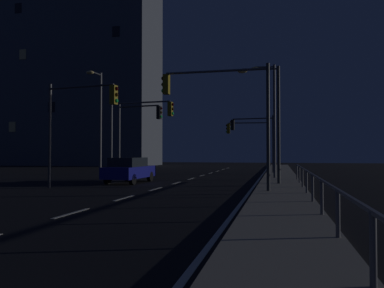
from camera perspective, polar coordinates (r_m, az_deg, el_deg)
ground_plane at (r=19.94m, az=-5.10°, el=-6.69°), size 112.00×112.00×0.00m
sidewalk_right at (r=18.95m, az=13.35°, el=-6.72°), size 2.41×77.00×0.14m
lane_markings_center at (r=23.28m, az=-2.41°, el=-5.92°), size 0.14×50.00×0.01m
lane_edge_line at (r=23.98m, az=9.79°, el=-5.77°), size 0.14×53.00×0.01m
car at (r=23.74m, az=-9.47°, el=-3.85°), size 1.95×4.45×1.57m
traffic_light_mid_right at (r=35.98m, az=8.67°, el=1.36°), size 4.13×0.59×4.83m
traffic_light_far_center at (r=26.23m, az=-8.26°, el=3.27°), size 4.75×0.59×5.59m
traffic_light_overhead_east at (r=17.68m, az=4.38°, el=6.52°), size 5.14×0.34×5.79m
traffic_light_near_left at (r=28.21m, az=-8.34°, el=2.80°), size 3.58×0.59×5.58m
traffic_light_far_left at (r=34.11m, az=9.31°, el=1.76°), size 3.93×0.61×5.06m
traffic_light_near_right at (r=20.23m, az=-16.88°, el=4.47°), size 4.16×0.70×5.51m
street_lamp_across_street at (r=21.79m, az=11.90°, el=4.87°), size 2.37×0.57×6.64m
street_lamp_corner at (r=27.33m, az=-13.97°, el=4.22°), size 0.56×1.64×7.57m
street_lamp_far_end at (r=26.93m, az=11.90°, el=4.97°), size 1.70×0.47×7.91m
barrier_fence at (r=12.50m, az=18.37°, el=-5.74°), size 0.09×26.18×0.98m
building_distant at (r=63.15m, az=-17.24°, el=11.32°), size 25.67×9.45×31.39m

